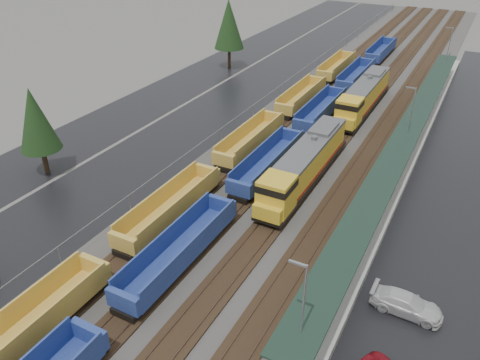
% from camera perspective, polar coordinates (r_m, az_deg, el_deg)
% --- Properties ---
extents(ballast_strip, '(20.00, 160.00, 0.08)m').
position_cam_1_polar(ballast_strip, '(63.94, 12.59, 8.12)').
color(ballast_strip, '#302D2B').
rests_on(ballast_strip, ground).
extents(trackbed, '(14.60, 160.00, 0.22)m').
position_cam_1_polar(trackbed, '(63.90, 12.60, 8.22)').
color(trackbed, black).
rests_on(trackbed, ground).
extents(west_parking_lot, '(10.00, 160.00, 0.02)m').
position_cam_1_polar(west_parking_lot, '(69.03, 0.47, 10.50)').
color(west_parking_lot, black).
rests_on(west_parking_lot, ground).
extents(west_road, '(9.00, 160.00, 0.02)m').
position_cam_1_polar(west_road, '(73.93, -6.56, 11.68)').
color(west_road, black).
rests_on(west_road, ground).
extents(station_platform, '(3.00, 80.00, 8.00)m').
position_cam_1_polar(station_platform, '(53.03, 19.28, 3.12)').
color(station_platform, '#9E9B93').
rests_on(station_platform, ground).
extents(chainlink_fence, '(0.08, 160.04, 2.02)m').
position_cam_1_polar(chainlink_fence, '(64.93, 4.21, 10.61)').
color(chainlink_fence, gray).
rests_on(chainlink_fence, ground).
extents(tree_west_near, '(3.96, 3.96, 9.00)m').
position_cam_1_polar(tree_west_near, '(49.43, -23.69, 6.77)').
color(tree_west_near, '#332316').
rests_on(tree_west_near, ground).
extents(tree_west_far, '(4.84, 4.84, 11.00)m').
position_cam_1_polar(tree_west_far, '(79.22, -1.37, 18.47)').
color(tree_west_far, '#332316').
rests_on(tree_west_far, ground).
extents(locomotive_lead, '(2.75, 18.11, 4.10)m').
position_cam_1_polar(locomotive_lead, '(44.97, 7.78, 1.78)').
color(locomotive_lead, black).
rests_on(locomotive_lead, ground).
extents(locomotive_trail, '(2.75, 18.11, 4.10)m').
position_cam_1_polar(locomotive_trail, '(63.50, 14.77, 9.79)').
color(locomotive_trail, black).
rests_on(locomotive_trail, ground).
extents(well_string_yellow, '(2.58, 104.60, 2.28)m').
position_cam_1_polar(well_string_yellow, '(40.75, -8.44, -3.33)').
color(well_string_yellow, gold).
rests_on(well_string_yellow, ground).
extents(well_string_blue, '(2.60, 108.22, 2.30)m').
position_cam_1_polar(well_string_blue, '(47.33, 3.49, 2.11)').
color(well_string_blue, navy).
rests_on(well_string_blue, ground).
extents(parked_car_east_c, '(2.05, 4.79, 1.37)m').
position_cam_1_polar(parked_car_east_c, '(34.04, 19.64, -14.07)').
color(parked_car_east_c, silver).
rests_on(parked_car_east_c, ground).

